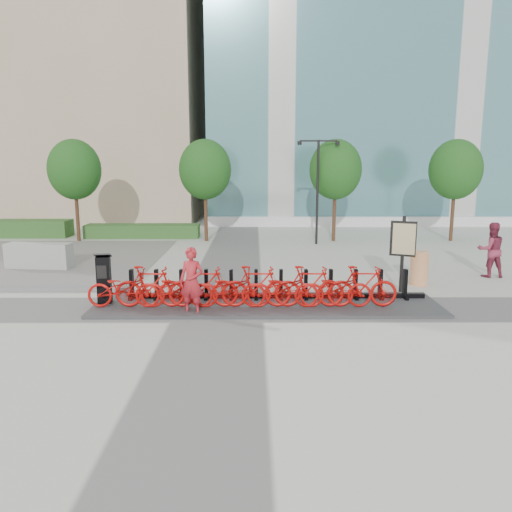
{
  "coord_description": "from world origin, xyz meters",
  "views": [
    {
      "loc": [
        0.95,
        -13.17,
        3.98
      ],
      "look_at": [
        1.0,
        1.5,
        1.2
      ],
      "focal_mm": 35.0,
      "sensor_mm": 36.0,
      "label": 1
    }
  ],
  "objects_px": {
    "pedestrian": "(491,250)",
    "construction_barrel": "(419,268)",
    "bike_0": "(124,289)",
    "jersey_barrier": "(39,256)",
    "kiosk": "(104,279)",
    "map_sign": "(403,242)",
    "worker_red": "(192,281)"
  },
  "relations": [
    {
      "from": "pedestrian",
      "to": "jersey_barrier",
      "type": "bearing_deg",
      "value": -5.04
    },
    {
      "from": "bike_0",
      "to": "jersey_barrier",
      "type": "distance_m",
      "value": 7.18
    },
    {
      "from": "construction_barrel",
      "to": "jersey_barrier",
      "type": "distance_m",
      "value": 13.84
    },
    {
      "from": "bike_0",
      "to": "map_sign",
      "type": "distance_m",
      "value": 8.38
    },
    {
      "from": "pedestrian",
      "to": "construction_barrel",
      "type": "xyz_separation_m",
      "value": [
        -2.86,
        -1.15,
        -0.41
      ]
    },
    {
      "from": "map_sign",
      "to": "pedestrian",
      "type": "bearing_deg",
      "value": 50.8
    },
    {
      "from": "jersey_barrier",
      "to": "construction_barrel",
      "type": "bearing_deg",
      "value": -5.49
    },
    {
      "from": "worker_red",
      "to": "jersey_barrier",
      "type": "distance_m",
      "value": 8.84
    },
    {
      "from": "bike_0",
      "to": "map_sign",
      "type": "xyz_separation_m",
      "value": [
        8.1,
        1.9,
        0.97
      ]
    },
    {
      "from": "pedestrian",
      "to": "construction_barrel",
      "type": "relative_size",
      "value": 1.73
    },
    {
      "from": "bike_0",
      "to": "kiosk",
      "type": "bearing_deg",
      "value": 56.5
    },
    {
      "from": "pedestrian",
      "to": "kiosk",
      "type": "bearing_deg",
      "value": 16.1
    },
    {
      "from": "bike_0",
      "to": "worker_red",
      "type": "bearing_deg",
      "value": -103.19
    },
    {
      "from": "bike_0",
      "to": "kiosk",
      "type": "xyz_separation_m",
      "value": [
        -0.65,
        0.43,
        0.17
      ]
    },
    {
      "from": "bike_0",
      "to": "construction_barrel",
      "type": "distance_m",
      "value": 9.37
    },
    {
      "from": "bike_0",
      "to": "kiosk",
      "type": "distance_m",
      "value": 0.8
    },
    {
      "from": "kiosk",
      "to": "pedestrian",
      "type": "height_order",
      "value": "pedestrian"
    },
    {
      "from": "bike_0",
      "to": "jersey_barrier",
      "type": "relative_size",
      "value": 0.8
    },
    {
      "from": "bike_0",
      "to": "construction_barrel",
      "type": "relative_size",
      "value": 1.76
    },
    {
      "from": "kiosk",
      "to": "jersey_barrier",
      "type": "bearing_deg",
      "value": 121.22
    },
    {
      "from": "pedestrian",
      "to": "jersey_barrier",
      "type": "relative_size",
      "value": 0.79
    },
    {
      "from": "worker_red",
      "to": "map_sign",
      "type": "distance_m",
      "value": 6.65
    },
    {
      "from": "worker_red",
      "to": "jersey_barrier",
      "type": "bearing_deg",
      "value": 154.34
    },
    {
      "from": "bike_0",
      "to": "kiosk",
      "type": "height_order",
      "value": "kiosk"
    },
    {
      "from": "worker_red",
      "to": "map_sign",
      "type": "xyz_separation_m",
      "value": [
        6.19,
        2.34,
        0.66
      ]
    },
    {
      "from": "worker_red",
      "to": "bike_0",
      "type": "bearing_deg",
      "value": -176.58
    },
    {
      "from": "kiosk",
      "to": "pedestrian",
      "type": "bearing_deg",
      "value": 8.81
    },
    {
      "from": "worker_red",
      "to": "map_sign",
      "type": "bearing_deg",
      "value": 37.34
    },
    {
      "from": "construction_barrel",
      "to": "map_sign",
      "type": "relative_size",
      "value": 0.47
    },
    {
      "from": "kiosk",
      "to": "pedestrian",
      "type": "xyz_separation_m",
      "value": [
        12.45,
        3.51,
        0.19
      ]
    },
    {
      "from": "map_sign",
      "to": "worker_red",
      "type": "bearing_deg",
      "value": -137.39
    },
    {
      "from": "kiosk",
      "to": "worker_red",
      "type": "height_order",
      "value": "worker_red"
    }
  ]
}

